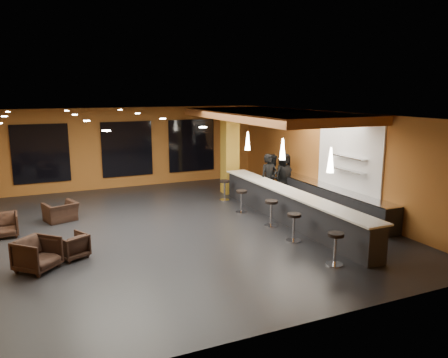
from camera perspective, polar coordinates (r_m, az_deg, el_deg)
name	(u,v)px	position (r m, az deg, el deg)	size (l,w,h in m)	color
floor	(172,229)	(13.88, -6.76, -6.53)	(12.00, 13.00, 0.10)	black
ceiling	(170,114)	(13.22, -7.13, 8.48)	(12.00, 13.00, 0.10)	black
wall_back	(127,148)	(19.71, -12.61, 4.03)	(12.00, 0.10, 3.50)	#945621
wall_front	(285,238)	(7.61, 7.99, -7.66)	(12.00, 0.10, 3.50)	#945621
wall_right	(332,160)	(16.24, 13.91, 2.40)	(0.10, 13.00, 3.50)	#945621
wood_soffit	(270,115)	(15.75, 5.97, 8.30)	(3.60, 8.00, 0.28)	#AA6231
window_left	(41,154)	(19.23, -22.81, 3.07)	(2.20, 0.06, 2.40)	black
window_center	(127,149)	(19.61, -12.54, 3.85)	(2.20, 0.06, 2.40)	black
window_right	(192,145)	(20.42, -4.25, 4.39)	(2.20, 0.06, 2.40)	black
tile_backsplash	(349,157)	(15.38, 15.97, 2.74)	(0.06, 3.20, 2.40)	white
bar_counter	(289,207)	(14.33, 8.52, -3.69)	(0.60, 8.00, 1.00)	black
bar_top	(290,192)	(14.21, 8.58, -1.65)	(0.78, 8.10, 0.05)	silver
prep_counter	(330,200)	(15.87, 13.65, -2.66)	(0.70, 6.00, 0.86)	black
prep_top	(330,187)	(15.77, 13.72, -1.06)	(0.72, 6.00, 0.03)	silver
wall_shelf_lower	(349,170)	(15.20, 15.97, 1.11)	(0.30, 1.50, 0.03)	silver
wall_shelf_upper	(349,157)	(15.13, 16.06, 2.79)	(0.30, 1.50, 0.03)	silver
column	(230,151)	(18.05, 0.77, 3.63)	(0.60, 0.60, 3.50)	#A87F25
pendant_0	(331,160)	(12.35, 13.75, 2.42)	(0.20, 0.20, 0.70)	white
pendant_1	(283,149)	(14.38, 7.67, 3.91)	(0.20, 0.20, 0.70)	white
pendant_2	(248,141)	(16.55, 3.11, 4.99)	(0.20, 0.20, 0.70)	white
staff_a	(269,179)	(16.53, 5.88, 0.00)	(0.69, 0.45, 1.89)	black
staff_b	(273,176)	(17.57, 6.44, 0.42)	(0.84, 0.66, 1.73)	black
staff_c	(284,175)	(17.50, 7.81, 0.47)	(0.89, 0.58, 1.81)	black
armchair_a	(37,254)	(11.45, -23.20, -9.04)	(0.84, 0.87, 0.79)	black
armchair_b	(72,246)	(11.95, -19.28, -8.27)	(0.69, 0.71, 0.64)	black
armchair_c	(4,225)	(14.38, -26.76, -5.42)	(0.75, 0.77, 0.70)	black
armchair_d	(61,212)	(15.33, -20.56, -4.03)	(0.97, 0.84, 0.63)	black
bar_stool_0	(335,245)	(11.12, 14.34, -8.30)	(0.42, 0.42, 0.83)	silver
bar_stool_1	(294,224)	(12.58, 9.12, -5.78)	(0.41, 0.41, 0.82)	silver
bar_stool_2	(271,210)	(13.84, 6.18, -4.02)	(0.42, 0.42, 0.84)	silver
bar_stool_3	(241,199)	(15.28, 2.30, -2.56)	(0.41, 0.41, 0.80)	silver
bar_stool_4	(225,188)	(16.96, 0.08, -1.12)	(0.41, 0.41, 0.81)	silver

